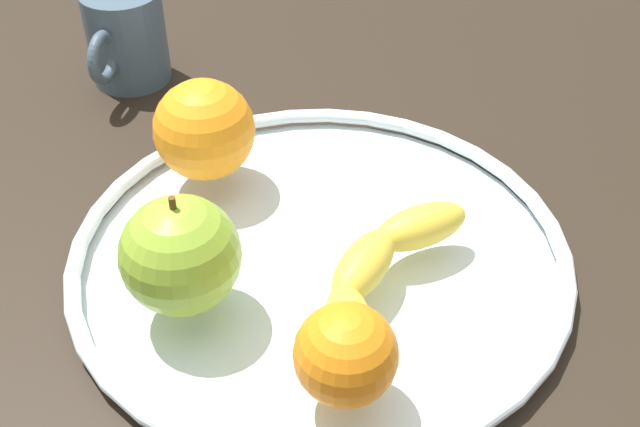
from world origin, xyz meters
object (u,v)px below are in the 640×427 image
(banana, at_px, (379,275))
(ambient_mug, at_px, (126,37))
(fruit_bowl, at_px, (320,254))
(apple, at_px, (180,255))
(orange_back_right, at_px, (204,130))
(orange_center, at_px, (346,355))

(banana, bearing_deg, ambient_mug, -115.05)
(fruit_bowl, height_order, ambient_mug, ambient_mug)
(fruit_bowl, xyz_separation_m, ambient_mug, (-0.21, -0.24, 0.04))
(banana, relative_size, apple, 2.12)
(banana, relative_size, orange_back_right, 2.34)
(orange_center, bearing_deg, ambient_mug, -138.97)
(fruit_bowl, distance_m, ambient_mug, 0.32)
(fruit_bowl, relative_size, orange_back_right, 4.59)
(fruit_bowl, bearing_deg, orange_back_right, -120.66)
(orange_center, height_order, ambient_mug, ambient_mug)
(orange_back_right, height_order, ambient_mug, orange_back_right)
(apple, bearing_deg, ambient_mug, -149.41)
(orange_back_right, bearing_deg, orange_center, 39.75)
(ambient_mug, bearing_deg, orange_center, 41.03)
(fruit_bowl, distance_m, orange_back_right, 0.14)
(fruit_bowl, bearing_deg, banana, 54.07)
(apple, bearing_deg, orange_center, 68.37)
(apple, height_order, orange_center, apple)
(banana, xyz_separation_m, orange_center, (0.08, -0.00, 0.02))
(banana, height_order, ambient_mug, ambient_mug)
(apple, xyz_separation_m, ambient_mug, (-0.28, -0.17, -0.01))
(fruit_bowl, relative_size, banana, 1.96)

